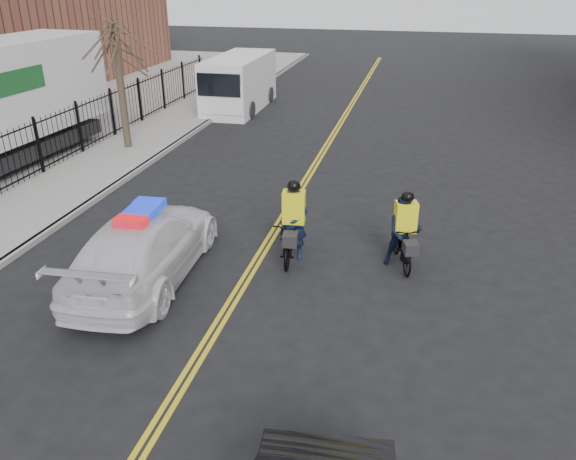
% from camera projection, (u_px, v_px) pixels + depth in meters
% --- Properties ---
extents(ground, '(120.00, 120.00, 0.00)m').
position_uv_depth(ground, '(228.00, 308.00, 12.00)').
color(ground, black).
rests_on(ground, ground).
extents(center_line_left, '(0.10, 60.00, 0.01)m').
position_uv_depth(center_line_left, '(302.00, 182.00, 19.07)').
color(center_line_left, gold).
rests_on(center_line_left, ground).
extents(center_line_right, '(0.10, 60.00, 0.01)m').
position_uv_depth(center_line_right, '(307.00, 182.00, 19.03)').
color(center_line_right, gold).
rests_on(center_line_right, ground).
extents(sidewalk, '(3.00, 60.00, 0.15)m').
position_uv_depth(sidewalk, '(105.00, 164.00, 20.59)').
color(sidewalk, gray).
rests_on(sidewalk, ground).
extents(curb, '(0.20, 60.00, 0.15)m').
position_uv_depth(curb, '(142.00, 167.00, 20.27)').
color(curb, gray).
rests_on(curb, ground).
extents(iron_fence, '(0.12, 28.00, 2.00)m').
position_uv_depth(iron_fence, '(64.00, 137.00, 20.51)').
color(iron_fence, black).
rests_on(iron_fence, ground).
extents(street_tree, '(3.20, 3.20, 4.80)m').
position_uv_depth(street_tree, '(117.00, 59.00, 20.90)').
color(street_tree, '#32261D').
rests_on(street_tree, sidewalk).
extents(police_cruiser, '(2.53, 5.54, 1.73)m').
position_uv_depth(police_cruiser, '(145.00, 247.00, 12.90)').
color(police_cruiser, silver).
rests_on(police_cruiser, ground).
extents(cargo_van, '(2.49, 6.28, 2.62)m').
position_uv_depth(cargo_van, '(238.00, 84.00, 28.34)').
color(cargo_van, white).
rests_on(cargo_van, ground).
extents(cyclist_near, '(0.97, 2.18, 2.07)m').
position_uv_depth(cyclist_near, '(294.00, 231.00, 13.81)').
color(cyclist_near, black).
rests_on(cyclist_near, ground).
extents(cyclist_far, '(1.03, 1.98, 1.93)m').
position_uv_depth(cyclist_far, '(404.00, 237.00, 13.45)').
color(cyclist_far, black).
rests_on(cyclist_far, ground).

